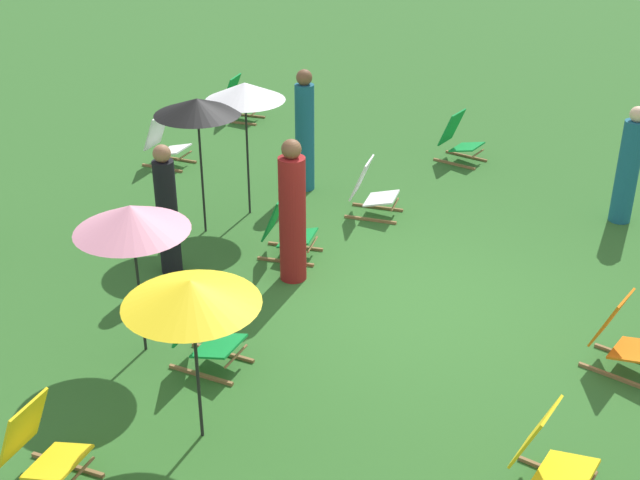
# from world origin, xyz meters

# --- Properties ---
(ground_plane) EXTENTS (40.00, 40.00, 0.00)m
(ground_plane) POSITION_xyz_m (0.00, 0.00, 0.00)
(ground_plane) COLOR #2D6026
(deckchair_0) EXTENTS (0.65, 0.85, 0.83)m
(deckchair_0) POSITION_xyz_m (1.92, 1.51, 0.37)
(deckchair_0) COLOR olive
(deckchair_0) RESTS_ON ground
(deckchair_1) EXTENTS (0.53, 0.79, 0.83)m
(deckchair_1) POSITION_xyz_m (4.54, 1.26, 0.37)
(deckchair_1) COLOR olive
(deckchair_1) RESTS_ON ground
(deckchair_3) EXTENTS (0.60, 0.83, 0.83)m
(deckchair_3) POSITION_xyz_m (-4.33, 1.35, 0.37)
(deckchair_3) COLOR olive
(deckchair_3) RESTS_ON ground
(deckchair_4) EXTENTS (0.52, 0.78, 0.83)m
(deckchair_4) POSITION_xyz_m (-2.18, -2.38, 0.37)
(deckchair_4) COLOR olive
(deckchair_4) RESTS_ON ground
(deckchair_5) EXTENTS (0.63, 0.85, 0.83)m
(deckchair_5) POSITION_xyz_m (4.34, 5.62, 0.37)
(deckchair_5) COLOR olive
(deckchair_5) RESTS_ON ground
(deckchair_6) EXTENTS (0.58, 0.82, 0.83)m
(deckchair_6) POSITION_xyz_m (1.89, 5.31, 0.37)
(deckchair_6) COLOR olive
(deckchair_6) RESTS_ON ground
(deckchair_7) EXTENTS (0.56, 0.81, 0.83)m
(deckchair_7) POSITION_xyz_m (-0.04, -2.47, 0.37)
(deckchair_7) COLOR olive
(deckchair_7) RESTS_ON ground
(deckchair_8) EXTENTS (0.67, 0.86, 0.83)m
(deckchair_8) POSITION_xyz_m (0.25, 1.86, 0.37)
(deckchair_8) COLOR olive
(deckchair_8) RESTS_ON ground
(deckchair_11) EXTENTS (0.56, 0.81, 0.83)m
(deckchair_11) POSITION_xyz_m (-2.23, 1.23, 0.37)
(deckchair_11) COLOR olive
(deckchair_11) RESTS_ON ground
(umbrella_0) EXTENTS (1.14, 1.14, 1.90)m
(umbrella_0) POSITION_xyz_m (0.25, 3.21, 1.79)
(umbrella_0) COLOR black
(umbrella_0) RESTS_ON ground
(umbrella_1) EXTENTS (1.18, 1.18, 1.71)m
(umbrella_1) POSITION_xyz_m (-2.36, 1.97, 1.57)
(umbrella_1) COLOR black
(umbrella_1) RESTS_ON ground
(umbrella_2) EXTENTS (1.10, 1.10, 1.94)m
(umbrella_2) POSITION_xyz_m (1.06, 3.03, 1.81)
(umbrella_2) COLOR black
(umbrella_2) RESTS_ON ground
(umbrella_3) EXTENTS (1.21, 1.21, 1.66)m
(umbrella_3) POSITION_xyz_m (-3.16, 0.57, 1.54)
(umbrella_3) COLOR black
(umbrella_3) RESTS_ON ground
(person_0) EXTENTS (0.37, 0.37, 1.87)m
(person_0) POSITION_xyz_m (2.22, 2.82, 0.91)
(person_0) COLOR #195972
(person_0) RESTS_ON ground
(person_1) EXTENTS (0.30, 0.30, 1.70)m
(person_1) POSITION_xyz_m (-0.87, 2.86, 0.82)
(person_1) COLOR black
(person_1) RESTS_ON ground
(person_2) EXTENTS (0.39, 0.39, 1.69)m
(person_2) POSITION_xyz_m (3.58, -1.62, 0.80)
(person_2) COLOR #195972
(person_2) RESTS_ON ground
(person_3) EXTENTS (0.44, 0.44, 1.83)m
(person_3) POSITION_xyz_m (-0.22, 1.45, 0.87)
(person_3) COLOR maroon
(person_3) RESTS_ON ground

